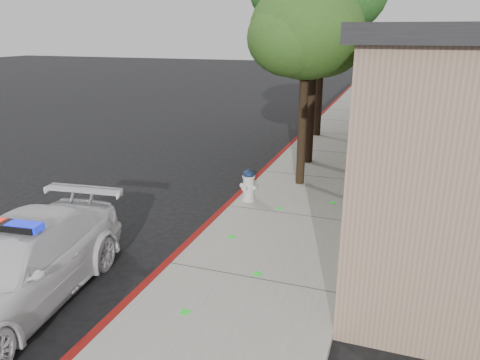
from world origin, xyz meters
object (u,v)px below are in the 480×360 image
object	(u,v)px
fire_hydrant	(249,185)
street_tree_near	(307,35)
street_tree_far	(324,15)
police_car	(13,267)

from	to	relation	value
fire_hydrant	street_tree_near	bearing A→B (deg)	76.30
street_tree_near	street_tree_far	world-z (taller)	street_tree_far
fire_hydrant	street_tree_near	world-z (taller)	street_tree_near
police_car	street_tree_far	size ratio (longest dim) A/B	0.78
fire_hydrant	street_tree_far	world-z (taller)	street_tree_far
police_car	fire_hydrant	world-z (taller)	police_car
police_car	street_tree_far	distance (m)	14.07
police_car	street_tree_near	size ratio (longest dim) A/B	0.90
fire_hydrant	street_tree_far	bearing A→B (deg)	101.94
police_car	fire_hydrant	bearing A→B (deg)	61.96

